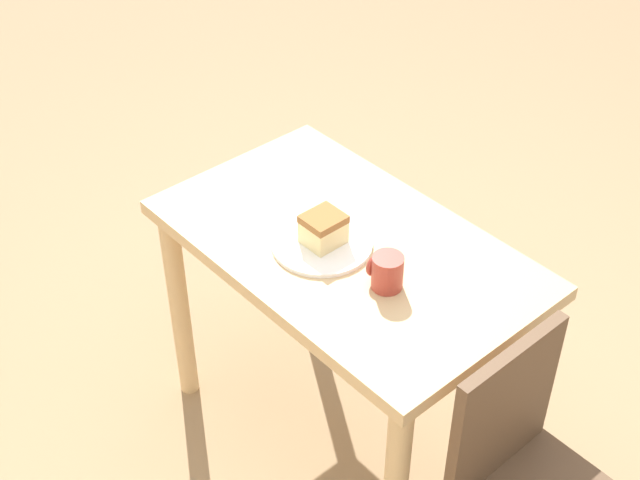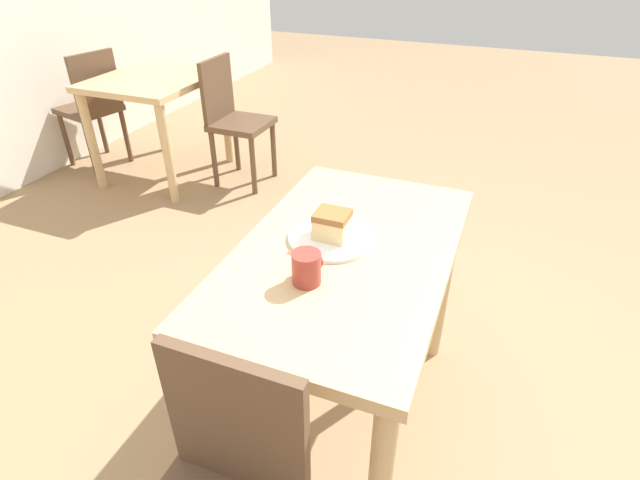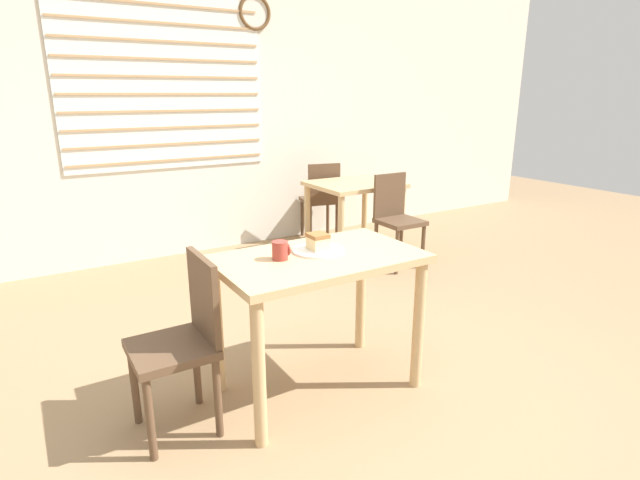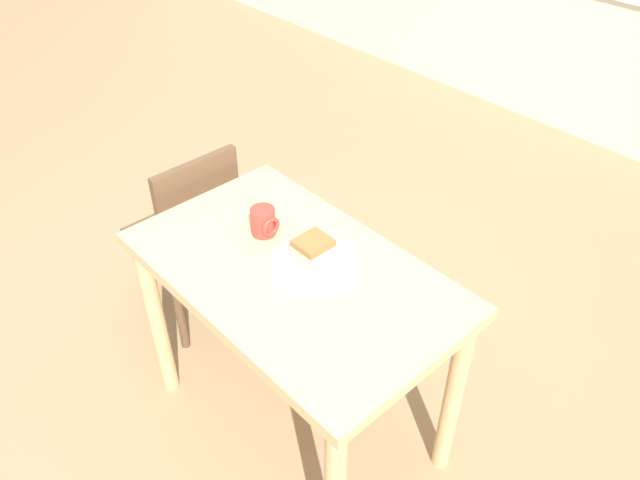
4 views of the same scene
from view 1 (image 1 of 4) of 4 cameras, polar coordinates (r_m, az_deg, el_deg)
ground_plane at (r=3.00m, az=5.10°, el=-9.39°), size 14.00×14.00×0.00m
dining_table_near at (r=2.43m, az=1.65°, el=-2.53°), size 1.03×0.62×0.76m
plate at (r=2.33m, az=0.13°, el=-0.22°), size 0.27×0.27×0.01m
cake_slice at (r=2.30m, az=0.21°, el=0.71°), size 0.09×0.10×0.08m
coffee_mug at (r=2.19m, az=4.27°, el=-2.01°), size 0.09×0.08×0.09m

